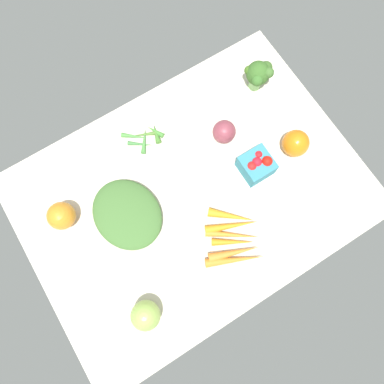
# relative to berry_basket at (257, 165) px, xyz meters

# --- Properties ---
(tablecloth) EXTENTS (1.04, 0.76, 0.02)m
(tablecloth) POSITION_rel_berry_basket_xyz_m (-0.21, 0.04, -0.05)
(tablecloth) COLOR beige
(tablecloth) RESTS_ON ground
(berry_basket) EXTENTS (0.09, 0.09, 0.08)m
(berry_basket) POSITION_rel_berry_basket_xyz_m (0.00, 0.00, 0.00)
(berry_basket) COLOR teal
(berry_basket) RESTS_ON tablecloth
(red_onion_near_basket) EXTENTS (0.07, 0.07, 0.07)m
(red_onion_near_basket) POSITION_rel_berry_basket_xyz_m (-0.02, 0.15, -0.00)
(red_onion_near_basket) COLOR brown
(red_onion_near_basket) RESTS_ON tablecloth
(bell_pepper_orange) EXTENTS (0.12, 0.12, 0.09)m
(bell_pepper_orange) POSITION_rel_berry_basket_xyz_m (0.14, -0.01, 0.01)
(bell_pepper_orange) COLOR orange
(bell_pepper_orange) RESTS_ON tablecloth
(carrot_bunch) EXTENTS (0.22, 0.22, 0.03)m
(carrot_bunch) POSITION_rel_berry_basket_xyz_m (-0.18, -0.15, -0.02)
(carrot_bunch) COLOR orange
(carrot_bunch) RESTS_ON tablecloth
(leafy_greens_clump) EXTENTS (0.23, 0.26, 0.05)m
(leafy_greens_clump) POSITION_rel_berry_basket_xyz_m (-0.41, 0.08, -0.01)
(leafy_greens_clump) COLOR #426D33
(leafy_greens_clump) RESTS_ON tablecloth
(broccoli_head) EXTENTS (0.09, 0.08, 0.12)m
(broccoli_head) POSITION_rel_berry_basket_xyz_m (0.17, 0.24, 0.04)
(broccoli_head) COLOR #93CF7C
(broccoli_head) RESTS_ON tablecloth
(heirloom_tomato_green) EXTENTS (0.08, 0.08, 0.08)m
(heirloom_tomato_green) POSITION_rel_berry_basket_xyz_m (-0.51, -0.20, 0.00)
(heirloom_tomato_green) COLOR #96BB54
(heirloom_tomato_green) RESTS_ON tablecloth
(heirloom_tomato_orange) EXTENTS (0.08, 0.08, 0.08)m
(heirloom_tomato_orange) POSITION_rel_berry_basket_xyz_m (-0.58, 0.17, 0.00)
(heirloom_tomato_orange) COLOR orange
(heirloom_tomato_orange) RESTS_ON tablecloth
(okra_pile) EXTENTS (0.13, 0.10, 0.02)m
(okra_pile) POSITION_rel_berry_basket_xyz_m (-0.24, 0.27, -0.03)
(okra_pile) COLOR #4A8A3A
(okra_pile) RESTS_ON tablecloth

